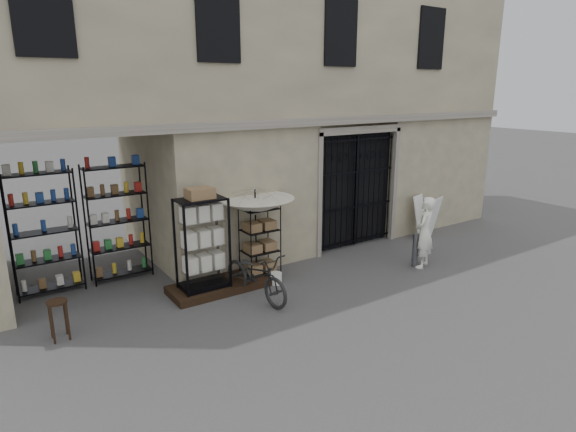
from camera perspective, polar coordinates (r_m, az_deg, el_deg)
ground at (r=10.09m, az=8.33°, el=-8.49°), size 80.00×80.00×0.00m
main_building at (r=12.51m, az=-3.77°, el=17.28°), size 14.00×4.00×9.00m
shop_recess at (r=10.07m, az=-22.49°, el=-0.50°), size 3.00×1.70×3.00m
shop_shelving at (r=10.60m, az=-23.18°, el=-1.24°), size 2.70×0.50×2.50m
iron_gate at (r=12.38m, az=7.56°, el=3.24°), size 2.50×0.21×3.00m
step_platform at (r=10.01m, az=-8.19°, el=-8.22°), size 2.00×0.90×0.15m
display_cabinet at (r=9.53m, az=-10.05°, el=-3.79°), size 1.02×0.78×1.96m
wire_rack at (r=10.24m, az=-3.35°, el=-3.15°), size 0.80×0.63×1.65m
market_umbrella at (r=10.04m, az=-3.91°, el=1.68°), size 1.76×1.78×2.35m
white_bucket at (r=10.17m, az=-1.44°, el=-7.39°), size 0.31×0.31×0.24m
bicycle at (r=9.58m, az=-3.78°, el=-9.67°), size 0.76×1.04×1.83m
wooden_stool at (r=8.80m, az=-25.52°, el=-10.98°), size 0.36×0.36×0.68m
steel_bollard at (r=11.42m, az=14.86°, el=-3.93°), size 0.14×0.14×0.77m
shopkeeper at (r=11.56m, az=15.57°, el=-5.79°), size 1.25×1.74×0.39m
easel_sign at (r=13.57m, az=16.11°, el=-0.13°), size 0.71×0.76×1.14m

